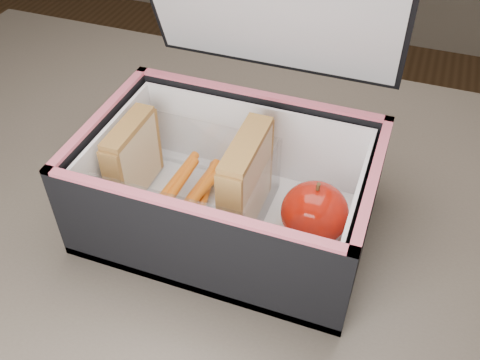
% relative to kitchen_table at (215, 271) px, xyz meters
% --- Properties ---
extents(kitchen_table, '(1.20, 0.80, 0.75)m').
position_rel_kitchen_table_xyz_m(kitchen_table, '(0.00, 0.00, 0.00)').
color(kitchen_table, brown).
rests_on(kitchen_table, ground).
extents(lunch_bag, '(0.31, 0.28, 0.30)m').
position_rel_kitchen_table_xyz_m(lunch_bag, '(0.02, 0.01, 0.16)').
color(lunch_bag, black).
rests_on(lunch_bag, kitchen_table).
extents(plastic_tub, '(0.18, 0.13, 0.07)m').
position_rel_kitchen_table_xyz_m(plastic_tub, '(-0.03, 0.01, 0.14)').
color(plastic_tub, white).
rests_on(plastic_tub, lunch_bag).
extents(sandwich_left, '(0.02, 0.09, 0.10)m').
position_rel_kitchen_table_xyz_m(sandwich_left, '(-0.10, 0.01, 0.16)').
color(sandwich_left, tan).
rests_on(sandwich_left, plastic_tub).
extents(sandwich_right, '(0.03, 0.10, 0.11)m').
position_rel_kitchen_table_xyz_m(sandwich_right, '(0.04, 0.01, 0.16)').
color(sandwich_right, tan).
rests_on(sandwich_right, plastic_tub).
extents(carrot_sticks, '(0.05, 0.11, 0.03)m').
position_rel_kitchen_table_xyz_m(carrot_sticks, '(-0.03, 0.02, 0.13)').
color(carrot_sticks, '#D65E0F').
rests_on(carrot_sticks, plastic_tub).
extents(paper_napkin, '(0.09, 0.09, 0.01)m').
position_rel_kitchen_table_xyz_m(paper_napkin, '(0.11, 0.01, 0.11)').
color(paper_napkin, white).
rests_on(paper_napkin, lunch_bag).
extents(red_apple, '(0.10, 0.10, 0.08)m').
position_rel_kitchen_table_xyz_m(red_apple, '(0.12, 0.00, 0.15)').
color(red_apple, maroon).
rests_on(red_apple, paper_napkin).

